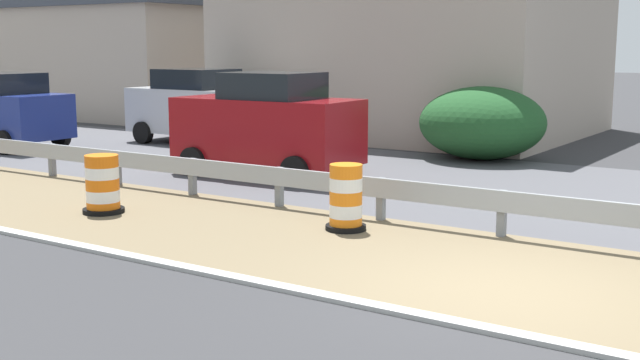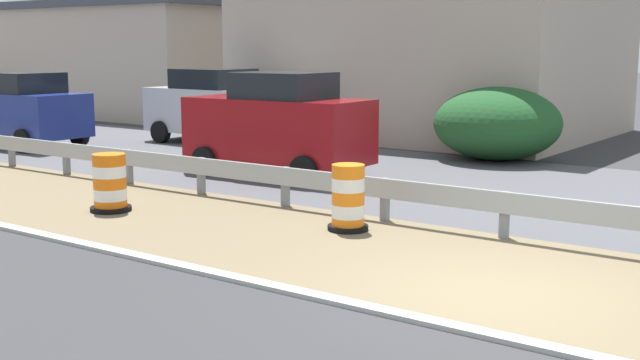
{
  "view_description": "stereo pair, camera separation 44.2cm",
  "coord_description": "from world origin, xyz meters",
  "px_view_note": "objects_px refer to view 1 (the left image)",
  "views": [
    {
      "loc": [
        -8.6,
        -3.19,
        2.82
      ],
      "look_at": [
        0.8,
        3.06,
        0.93
      ],
      "focal_mm": 45.19,
      "sensor_mm": 36.0,
      "label": 1
    },
    {
      "loc": [
        -8.35,
        -3.55,
        2.82
      ],
      "look_at": [
        0.8,
        3.06,
        0.93
      ],
      "focal_mm": 45.19,
      "sensor_mm": 36.0,
      "label": 2
    }
  ],
  "objects_px": {
    "car_lead_near_lane": "(1,110)",
    "car_mid_far_lane": "(201,106)",
    "traffic_barrel_nearest": "(346,201)",
    "car_lead_far_lane": "(268,125)",
    "traffic_barrel_close": "(103,187)",
    "utility_pole_mid": "(21,0)"
  },
  "relations": [
    {
      "from": "car_lead_near_lane",
      "to": "car_mid_far_lane",
      "type": "distance_m",
      "value": 5.51
    },
    {
      "from": "traffic_barrel_nearest",
      "to": "car_lead_far_lane",
      "type": "height_order",
      "value": "car_lead_far_lane"
    },
    {
      "from": "traffic_barrel_close",
      "to": "utility_pole_mid",
      "type": "relative_size",
      "value": 0.11
    },
    {
      "from": "traffic_barrel_close",
      "to": "car_lead_far_lane",
      "type": "bearing_deg",
      "value": 0.71
    },
    {
      "from": "traffic_barrel_nearest",
      "to": "traffic_barrel_close",
      "type": "distance_m",
      "value": 4.29
    },
    {
      "from": "traffic_barrel_close",
      "to": "car_mid_far_lane",
      "type": "relative_size",
      "value": 0.23
    },
    {
      "from": "traffic_barrel_nearest",
      "to": "traffic_barrel_close",
      "type": "xyz_separation_m",
      "value": [
        -1.18,
        4.13,
        -0.02
      ]
    },
    {
      "from": "traffic_barrel_nearest",
      "to": "utility_pole_mid",
      "type": "height_order",
      "value": "utility_pole_mid"
    },
    {
      "from": "car_lead_far_lane",
      "to": "car_mid_far_lane",
      "type": "bearing_deg",
      "value": -36.96
    },
    {
      "from": "car_lead_near_lane",
      "to": "traffic_barrel_close",
      "type": "bearing_deg",
      "value": 152.67
    },
    {
      "from": "car_mid_far_lane",
      "to": "traffic_barrel_nearest",
      "type": "bearing_deg",
      "value": -36.51
    },
    {
      "from": "traffic_barrel_nearest",
      "to": "traffic_barrel_close",
      "type": "bearing_deg",
      "value": 105.99
    },
    {
      "from": "car_lead_near_lane",
      "to": "utility_pole_mid",
      "type": "bearing_deg",
      "value": -41.56
    },
    {
      "from": "traffic_barrel_close",
      "to": "utility_pole_mid",
      "type": "xyz_separation_m",
      "value": [
        11.1,
        16.93,
        4.11
      ]
    },
    {
      "from": "traffic_barrel_nearest",
      "to": "car_mid_far_lane",
      "type": "relative_size",
      "value": 0.24
    },
    {
      "from": "traffic_barrel_nearest",
      "to": "traffic_barrel_close",
      "type": "height_order",
      "value": "traffic_barrel_nearest"
    },
    {
      "from": "car_mid_far_lane",
      "to": "utility_pole_mid",
      "type": "relative_size",
      "value": 0.5
    },
    {
      "from": "car_lead_far_lane",
      "to": "car_mid_far_lane",
      "type": "relative_size",
      "value": 0.94
    },
    {
      "from": "traffic_barrel_close",
      "to": "utility_pole_mid",
      "type": "height_order",
      "value": "utility_pole_mid"
    },
    {
      "from": "car_lead_near_lane",
      "to": "car_lead_far_lane",
      "type": "xyz_separation_m",
      "value": [
        0.16,
        -9.18,
        0.09
      ]
    },
    {
      "from": "car_lead_far_lane",
      "to": "utility_pole_mid",
      "type": "xyz_separation_m",
      "value": [
        6.39,
        16.87,
        3.43
      ]
    },
    {
      "from": "traffic_barrel_nearest",
      "to": "car_mid_far_lane",
      "type": "distance_m",
      "value": 11.78
    }
  ]
}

